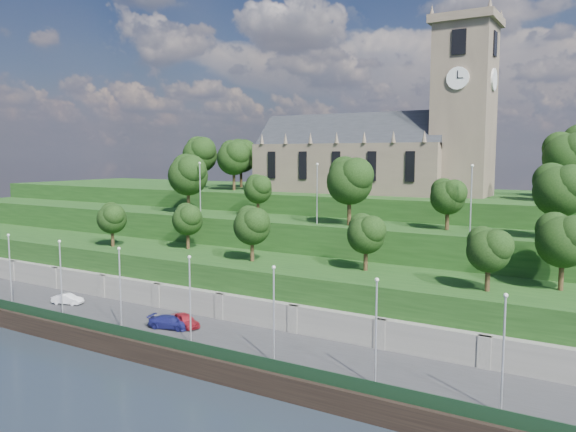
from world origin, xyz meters
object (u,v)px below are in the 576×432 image
Objects in this scene: car_middle at (68,299)px; car_right at (170,322)px; car_left at (185,320)px; church at (379,147)px.

car_right is at bearing -108.66° from car_middle.
car_left is at bearing -49.92° from car_right.
car_middle is at bearing 74.76° from car_right.
church reaches higher than car_left.
car_left is at bearing -104.54° from car_middle.
church reaches higher than car_middle.
church is at bearing -49.91° from car_middle.
church is 7.96× the size of car_right.
car_left is 1.10× the size of car_middle.
car_right is (-8.35, -40.57, -19.82)m from church.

